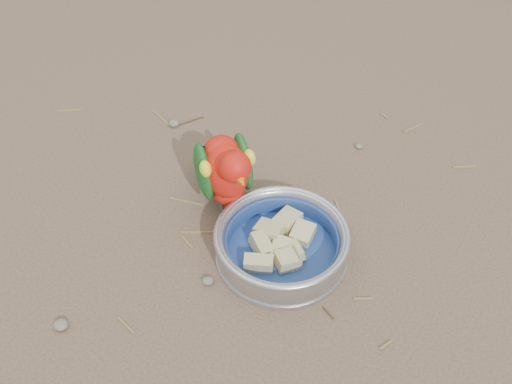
# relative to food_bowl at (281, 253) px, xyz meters

# --- Properties ---
(ground) EXTENTS (60.00, 60.00, 0.00)m
(ground) POSITION_rel_food_bowl_xyz_m (-0.11, -0.01, -0.01)
(ground) COLOR brown
(food_bowl) EXTENTS (0.22, 0.22, 0.02)m
(food_bowl) POSITION_rel_food_bowl_xyz_m (0.00, 0.00, 0.00)
(food_bowl) COLOR #B2B2BA
(food_bowl) RESTS_ON ground
(bowl_wall) EXTENTS (0.22, 0.22, 0.04)m
(bowl_wall) POSITION_rel_food_bowl_xyz_m (0.00, 0.00, 0.03)
(bowl_wall) COLOR #B2B2BA
(bowl_wall) RESTS_ON food_bowl
(fruit_wedges) EXTENTS (0.13, 0.13, 0.03)m
(fruit_wedges) POSITION_rel_food_bowl_xyz_m (0.00, 0.00, 0.02)
(fruit_wedges) COLOR tan
(fruit_wedges) RESTS_ON food_bowl
(lory_parrot) EXTENTS (0.20, 0.22, 0.17)m
(lory_parrot) POSITION_rel_food_bowl_xyz_m (-0.12, 0.09, 0.08)
(lory_parrot) COLOR red
(lory_parrot) RESTS_ON ground
(ground_debris) EXTENTS (0.90, 0.80, 0.01)m
(ground_debris) POSITION_rel_food_bowl_xyz_m (-0.12, 0.08, -0.01)
(ground_debris) COLOR olive
(ground_debris) RESTS_ON ground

